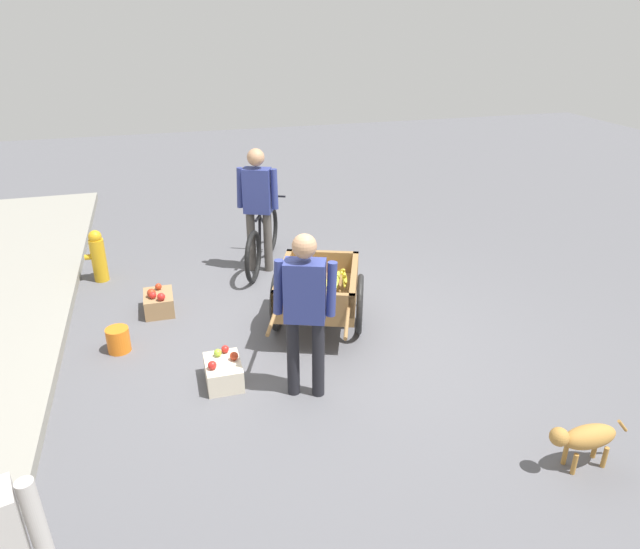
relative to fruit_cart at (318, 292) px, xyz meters
name	(u,v)px	position (x,y,z in m)	size (l,w,h in m)	color
ground_plane	(321,348)	(-0.37, 0.07, -0.44)	(24.00, 24.00, 0.00)	#56565B
fruit_cart	(318,292)	(0.00, 0.00, 0.00)	(1.81, 1.30, 0.74)	olive
vendor_person	(305,304)	(-1.07, 0.41, 0.46)	(0.31, 0.51, 1.52)	black
bicycle	(263,241)	(1.86, 0.24, -0.09)	(1.54, 0.76, 0.85)	black
cyclist_person	(258,200)	(1.72, 0.31, 0.52)	(0.32, 0.50, 1.60)	#4C4742
dog	(585,438)	(-2.51, -1.33, -0.17)	(0.18, 0.67, 0.40)	#AD7A38
fire_hydrant	(98,256)	(1.95, 2.31, -0.11)	(0.25, 0.25, 0.67)	gold
plastic_bucket	(118,340)	(0.13, 2.04, -0.32)	(0.23, 0.23, 0.25)	orange
apple_crate	(223,372)	(-0.70, 1.10, -0.32)	(0.44, 0.32, 0.30)	beige
mixed_fruit_crate	(159,302)	(0.87, 1.63, -0.32)	(0.44, 0.32, 0.32)	#99754C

